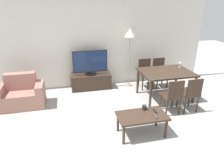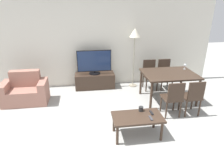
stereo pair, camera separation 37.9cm
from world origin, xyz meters
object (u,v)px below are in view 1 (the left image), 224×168
Objects in this scene: armchair at (21,95)px; dining_chair_near_right at (191,93)px; dining_chair_far_left at (145,72)px; cup_white_near at (144,108)px; coffee_table at (142,117)px; dining_chair_far at (160,71)px; floor_lamp at (130,36)px; dining_chair_near at (173,95)px; remote_secondary at (155,111)px; wine_glass_left at (180,64)px; remote_primary at (155,116)px; tv_stand at (91,81)px; dining_table at (166,74)px; tv at (90,63)px.

dining_chair_near_right reaches higher than armchair.
cup_white_near is (-0.84, -2.01, -0.00)m from dining_chair_far_left.
coffee_table is 1.11× the size of dining_chair_far.
dining_chair_near is at bearing -76.69° from floor_lamp.
armchair reaches higher than remote_secondary.
wine_glass_left reaches higher than coffee_table.
remote_primary is at bearing -117.42° from dining_chair_far.
floor_lamp is 11.56× the size of remote_primary.
tv_stand is 2.48m from dining_chair_near.
dining_chair_near is 5.81× the size of wine_glass_left.
wine_glass_left is (1.42, 1.56, 0.40)m from remote_secondary.
dining_chair_near_right is 1.67m from dining_chair_far_left.
dining_chair_near_right is at bearing -74.07° from dining_chair_far_left.
dining_table reaches higher than tv_stand.
coffee_table is at bearing -157.72° from dining_chair_near_right.
wine_glass_left is at bearing 42.20° from cup_white_near.
tv is at bearing 178.82° from floor_lamp.
tv_stand is at bearing 178.70° from floor_lamp.
remote_secondary is (0.07, 0.18, 0.00)m from remote_primary.
floor_lamp is at bearing 122.54° from dining_table.
dining_chair_near is at bearing 43.32° from remote_primary.
dining_table is (1.18, 1.38, 0.29)m from coffee_table.
remote_primary is at bearing -71.37° from tv.
dining_chair_near_right is (1.41, 0.58, 0.10)m from coffee_table.
dining_chair_far reaches higher than cup_white_near.
tv is 2.57m from coffee_table.
dining_table is 0.61m from wine_glass_left.
dining_chair_near is (1.60, -1.87, -0.32)m from tv.
tv_stand is at bearing 111.44° from remote_secondary.
wine_glass_left is (0.53, 0.25, 0.18)m from dining_table.
cup_white_near is at bearing 147.27° from remote_secondary.
wine_glass_left is at bearing -36.29° from dining_chair_far_left.
cup_white_near is at bearing 109.77° from remote_primary.
cup_white_near is (-1.07, -1.20, -0.18)m from dining_table.
floor_lamp is at bearing 151.14° from dining_chair_far_left.
dining_table reaches higher than coffee_table.
dining_chair_near_right and dining_chair_far_left have the same top height.
dining_chair_far_left is 2.18m from cup_white_near.
dining_chair_near_right is at bearing -90.00° from dining_chair_far.
floor_lamp is (-0.90, 1.85, 1.02)m from dining_chair_near_right.
dining_chair_far_left is at bearing 143.71° from wine_glass_left.
tv_stand is at bearing 20.75° from armchair.
cup_white_near reaches higher than remote_primary.
cup_white_near is 2.19m from wine_glass_left.
cup_white_near reaches higher than coffee_table.
remote_secondary is (2.74, -1.70, 0.15)m from armchair.
wine_glass_left is at bearing -33.71° from floor_lamp.
dining_chair_near reaches higher than coffee_table.
remote_primary is at bearing -122.79° from dining_table.
dining_chair_far is at bearing 90.00° from dining_chair_near_right.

